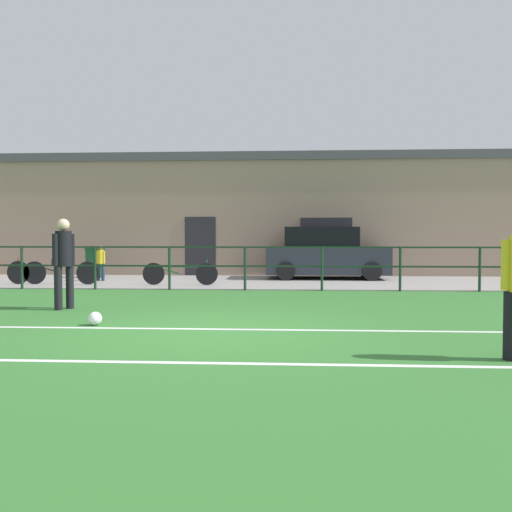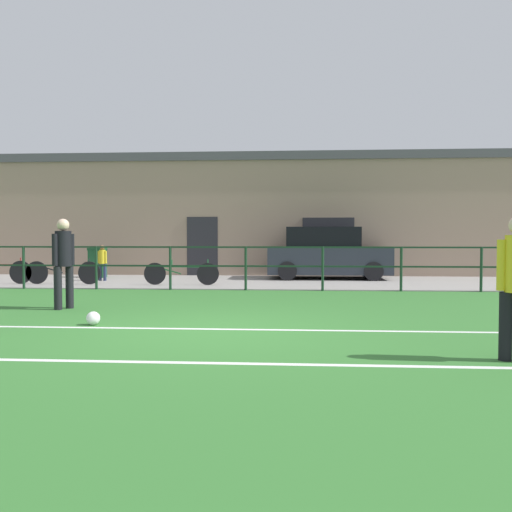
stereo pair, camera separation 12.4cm
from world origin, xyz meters
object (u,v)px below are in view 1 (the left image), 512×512
object	(u,v)px
soccer_ball_match	(95,319)
trash_bin_0	(95,263)
spectator_child	(100,261)
player_goalkeeper	(64,258)
parked_car_red	(325,254)
bicycle_parked_1	(61,272)
bicycle_parked_3	(180,273)

from	to	relation	value
soccer_ball_match	trash_bin_0	xyz separation A→B (m)	(-3.44, 9.43, 0.42)
spectator_child	trash_bin_0	world-z (taller)	spectator_child
player_goalkeeper	parked_car_red	distance (m)	9.50
soccer_ball_match	trash_bin_0	size ratio (longest dim) A/B	0.22
player_goalkeeper	spectator_child	world-z (taller)	player_goalkeeper
spectator_child	bicycle_parked_1	xyz separation A→B (m)	(-0.71, -1.28, -0.29)
player_goalkeeper	trash_bin_0	distance (m)	7.94
player_goalkeeper	soccer_ball_match	xyz separation A→B (m)	(1.27, -1.81, -0.89)
soccer_ball_match	spectator_child	world-z (taller)	spectator_child
player_goalkeeper	bicycle_parked_3	world-z (taller)	player_goalkeeper
bicycle_parked_3	spectator_child	bearing A→B (deg)	155.24
parked_car_red	bicycle_parked_1	xyz separation A→B (m)	(-7.79, -2.66, -0.45)
trash_bin_0	soccer_ball_match	bearing A→B (deg)	-69.99
player_goalkeeper	bicycle_parked_3	size ratio (longest dim) A/B	0.81
player_goalkeeper	soccer_ball_match	distance (m)	2.38
parked_car_red	bicycle_parked_1	bearing A→B (deg)	-161.15
bicycle_parked_1	parked_car_red	bearing A→B (deg)	18.85
parked_car_red	bicycle_parked_3	xyz separation A→B (m)	(-4.31, -2.66, -0.47)
parked_car_red	bicycle_parked_3	world-z (taller)	parked_car_red
bicycle_parked_3	trash_bin_0	xyz separation A→B (m)	(-3.41, 2.57, 0.17)
soccer_ball_match	spectator_child	xyz separation A→B (m)	(-2.80, 8.14, 0.55)
player_goalkeeper	trash_bin_0	world-z (taller)	player_goalkeeper
player_goalkeeper	bicycle_parked_3	distance (m)	5.24
soccer_ball_match	parked_car_red	world-z (taller)	parked_car_red
soccer_ball_match	parked_car_red	xyz separation A→B (m)	(4.28, 9.52, 0.71)
spectator_child	parked_car_red	distance (m)	7.21
bicycle_parked_3	trash_bin_0	bearing A→B (deg)	142.98
bicycle_parked_3	trash_bin_0	size ratio (longest dim) A/B	2.17
trash_bin_0	bicycle_parked_3	bearing A→B (deg)	-37.02
spectator_child	soccer_ball_match	bearing A→B (deg)	118.60
parked_car_red	soccer_ball_match	bearing A→B (deg)	-114.20
bicycle_parked_3	trash_bin_0	distance (m)	4.27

